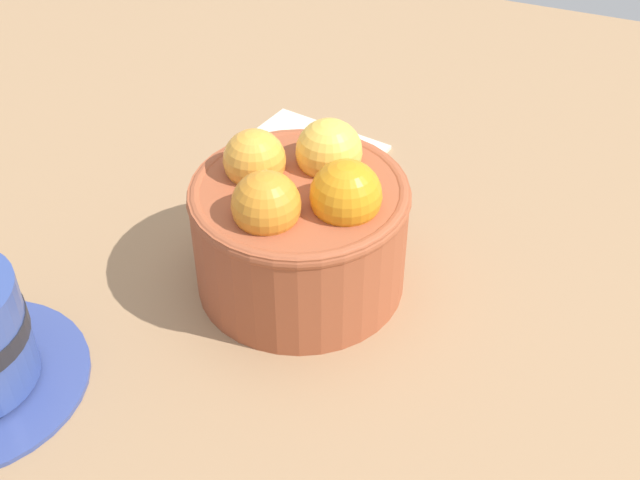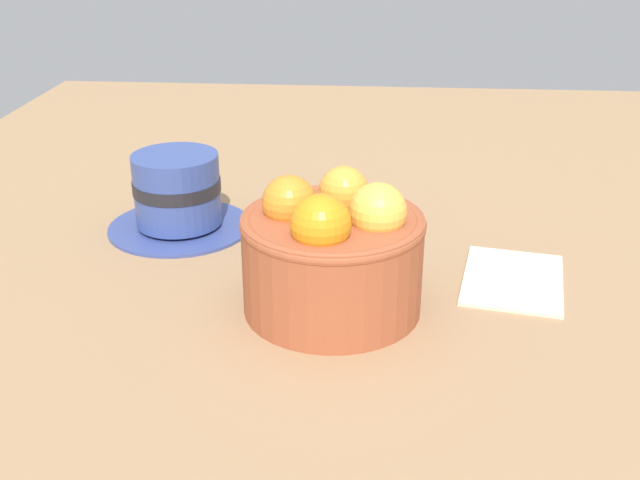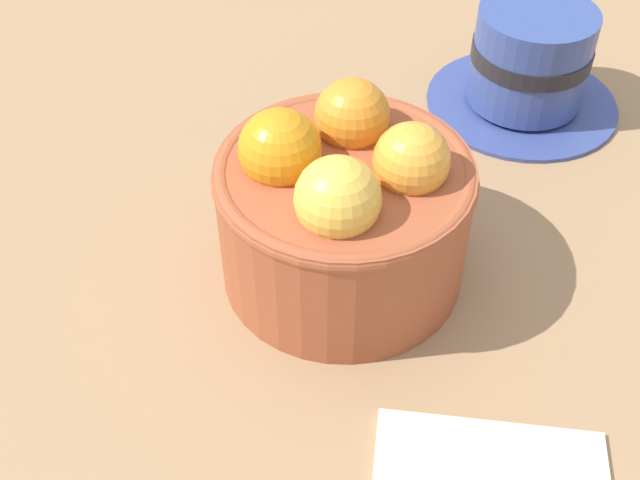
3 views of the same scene
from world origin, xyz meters
The scene contains 3 objects.
ground_plane centered at (0.00, 0.00, -2.21)cm, with size 143.91×97.70×4.41cm, color #997551.
terracotta_bowl centered at (-0.03, -0.01, 4.71)cm, with size 13.38×13.38×10.26cm.
coffee_cup centered at (13.75, 15.02, 3.27)cm, with size 13.13×13.13×7.12cm.
Camera 3 is at (-3.14, -30.89, 33.02)cm, focal length 45.47 mm.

